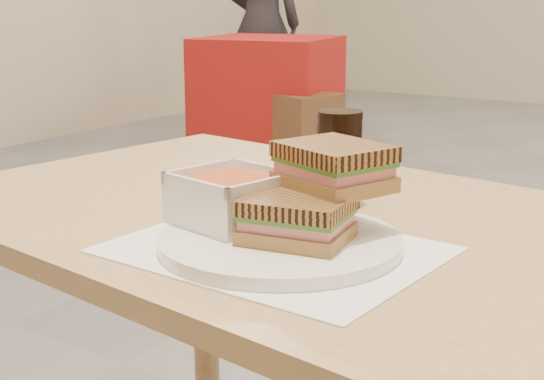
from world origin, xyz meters
The scene contains 11 objects.
main_table centered at (0.00, -1.86, 0.64)m, with size 1.28×0.86×0.75m.
tray_liner centered at (0.02, -2.01, 0.75)m, with size 0.38×0.31×0.00m.
plate centered at (0.03, -2.01, 0.76)m, with size 0.29×0.29×0.02m.
soup_bowl centered at (-0.06, -1.99, 0.80)m, with size 0.14×0.14×0.07m.
panini_lower centered at (0.05, -2.01, 0.79)m, with size 0.13×0.12×0.05m.
panini_upper centered at (0.06, -1.94, 0.85)m, with size 0.15×0.14×0.06m.
cola_glass centered at (-0.01, -1.80, 0.82)m, with size 0.06×0.06×0.14m.
bg_table_0 centered at (-2.47, 1.75, 0.38)m, with size 1.02×1.02×0.75m.
bg_chair_0l centered at (-2.76, 1.73, 0.21)m, with size 0.45×0.45×0.41m.
bg_chair_0r centered at (-2.06, 1.53, 0.21)m, with size 0.47×0.47×0.42m.
patron_a centered at (-2.91, 2.30, 0.81)m, with size 0.71×0.62×1.63m.
Camera 1 is at (0.51, -2.76, 1.05)m, focal length 51.86 mm.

